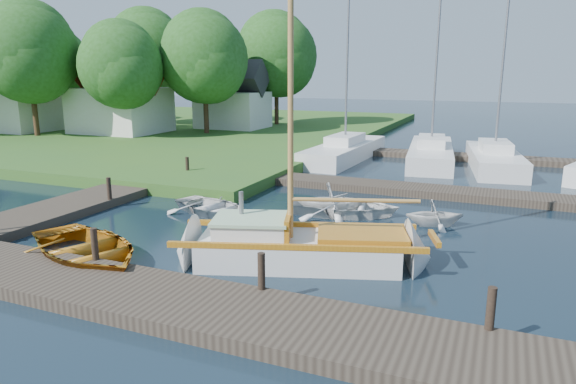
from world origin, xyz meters
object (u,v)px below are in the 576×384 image
at_px(mooring_post_3, 491,308).
at_px(tender_b, 332,197).
at_px(mooring_post_1, 95,244).
at_px(marina_boat_1, 431,152).
at_px(marina_boat_2, 494,157).
at_px(tree_7, 277,55).
at_px(house_c, 233,101).
at_px(tree_1, 29,53).
at_px(tree_2, 121,65).
at_px(tree_4, 147,53).
at_px(mooring_post_5, 187,166).
at_px(tree_3, 205,58).
at_px(tender_a, 212,204).
at_px(marina_boat_0, 345,149).
at_px(tender_d, 435,211).
at_px(tender_c, 344,204).
at_px(mooring_post_2, 261,271).
at_px(tree_5, 57,65).
at_px(sailboat, 305,250).
at_px(dinghy, 85,245).
at_px(mooring_post_4, 109,188).
at_px(house_a, 120,98).

relative_size(mooring_post_3, tender_b, 0.35).
distance_m(mooring_post_1, marina_boat_1, 20.20).
relative_size(marina_boat_2, tree_7, 1.34).
relative_size(house_c, tree_1, 0.57).
distance_m(mooring_post_3, tree_2, 30.98).
distance_m(marina_boat_1, tree_4, 26.17).
xyz_separation_m(mooring_post_5, tree_3, (-7.00, 13.05, 5.11)).
height_order(tender_a, marina_boat_0, marina_boat_0).
height_order(mooring_post_3, marina_boat_0, marina_boat_0).
distance_m(mooring_post_3, tree_7, 36.31).
distance_m(mooring_post_3, tender_d, 7.43).
xyz_separation_m(tender_b, tree_1, (-24.72, 9.86, 5.48)).
bearing_deg(tender_b, tree_1, 43.59).
bearing_deg(marina_boat_2, mooring_post_5, 116.65).
height_order(tender_c, tree_2, tree_2).
distance_m(mooring_post_2, mooring_post_5, 13.12).
distance_m(mooring_post_1, tree_7, 32.79).
distance_m(mooring_post_2, marina_boat_2, 19.15).
bearing_deg(tree_5, tender_a, -35.79).
bearing_deg(tender_a, mooring_post_3, -101.62).
relative_size(sailboat, tree_2, 1.26).
relative_size(dinghy, tender_c, 1.16).
bearing_deg(tender_d, tree_3, 28.23).
xyz_separation_m(tender_a, tree_7, (-8.88, 25.38, 5.87)).
bearing_deg(tree_2, mooring_post_3, -38.44).
height_order(mooring_post_2, sailboat, sailboat).
height_order(mooring_post_2, marina_boat_1, marina_boat_1).
relative_size(mooring_post_4, sailboat, 0.08).
distance_m(sailboat, house_c, 29.07).
relative_size(marina_boat_0, house_a, 1.85).
xyz_separation_m(mooring_post_3, tree_7, (-18.00, 31.05, 5.50)).
xyz_separation_m(marina_boat_1, tree_5, (-32.36, 5.58, 4.86)).
distance_m(marina_boat_2, tree_5, 36.48).
bearing_deg(marina_boat_1, sailboat, 170.22).
xyz_separation_m(mooring_post_2, sailboat, (0.01, 2.52, -0.36)).
xyz_separation_m(marina_boat_0, tree_4, (-19.81, 8.61, 5.80)).
height_order(mooring_post_5, marina_boat_0, marina_boat_0).
bearing_deg(tender_b, marina_boat_2, -47.66).
bearing_deg(dinghy, mooring_post_3, -69.23).
distance_m(mooring_post_3, tree_5, 44.11).
relative_size(house_a, tree_3, 0.72).
distance_m(mooring_post_5, tender_c, 8.54).
height_order(marina_boat_1, house_c, marina_boat_1).
height_order(mooring_post_5, tender_c, mooring_post_5).
relative_size(mooring_post_2, dinghy, 0.18).
bearing_deg(mooring_post_2, mooring_post_5, 130.36).
relative_size(mooring_post_1, house_a, 0.13).
bearing_deg(tender_b, marina_boat_1, -32.30).
bearing_deg(tender_d, mooring_post_5, 55.23).
bearing_deg(dinghy, mooring_post_5, 42.00).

